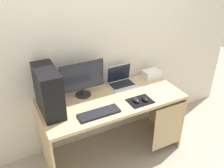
# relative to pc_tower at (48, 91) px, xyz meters

# --- Properties ---
(ground_plane) EXTENTS (8.00, 8.00, 0.00)m
(ground_plane) POSITION_rel_pc_tower_xyz_m (0.64, -0.08, -0.99)
(ground_plane) COLOR #9E9384
(wall_back) EXTENTS (4.00, 0.05, 2.60)m
(wall_back) POSITION_rel_pc_tower_xyz_m (0.65, 0.30, 0.31)
(wall_back) COLOR beige
(wall_back) RESTS_ON ground_plane
(desk) EXTENTS (1.55, 0.67, 0.76)m
(desk) POSITION_rel_pc_tower_xyz_m (0.66, -0.09, -0.38)
(desk) COLOR tan
(desk) RESTS_ON ground_plane
(pc_tower) EXTENTS (0.20, 0.45, 0.46)m
(pc_tower) POSITION_rel_pc_tower_xyz_m (0.00, 0.00, 0.00)
(pc_tower) COLOR black
(pc_tower) RESTS_ON desk
(monitor) EXTENTS (0.48, 0.17, 0.40)m
(monitor) POSITION_rel_pc_tower_xyz_m (0.39, 0.12, -0.02)
(monitor) COLOR #232326
(monitor) RESTS_ON desk
(laptop) EXTENTS (0.32, 0.24, 0.23)m
(laptop) POSITION_rel_pc_tower_xyz_m (0.88, 0.15, -0.19)
(laptop) COLOR #B7BCC6
(laptop) RESTS_ON desk
(projector) EXTENTS (0.20, 0.14, 0.10)m
(projector) POSITION_rel_pc_tower_xyz_m (1.30, 0.13, -0.18)
(projector) COLOR white
(projector) RESTS_ON desk
(keyboard) EXTENTS (0.42, 0.14, 0.02)m
(keyboard) POSITION_rel_pc_tower_xyz_m (0.40, -0.27, -0.22)
(keyboard) COLOR black
(keyboard) RESTS_ON desk
(mousepad) EXTENTS (0.26, 0.20, 0.00)m
(mousepad) POSITION_rel_pc_tower_xyz_m (0.88, -0.26, -0.23)
(mousepad) COLOR black
(mousepad) RESTS_ON desk
(mouse_left) EXTENTS (0.06, 0.10, 0.03)m
(mouse_left) POSITION_rel_pc_tower_xyz_m (0.84, -0.25, -0.21)
(mouse_left) COLOR black
(mouse_left) RESTS_ON mousepad
(mouse_right) EXTENTS (0.06, 0.10, 0.03)m
(mouse_right) POSITION_rel_pc_tower_xyz_m (0.93, -0.27, -0.21)
(mouse_right) COLOR black
(mouse_right) RESTS_ON mousepad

